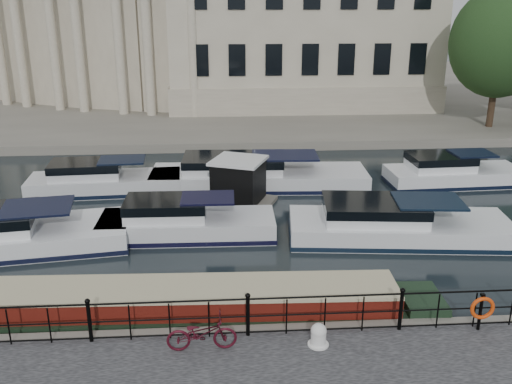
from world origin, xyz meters
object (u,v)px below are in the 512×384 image
life_ring_post (482,309)px  narrowboat (195,313)px  bicycle (202,333)px  mooring_bollard (318,335)px  harbour_hut (239,184)px

life_ring_post → narrowboat: bearing=167.1°
bicycle → life_ring_post: 7.26m
life_ring_post → mooring_bollard: bearing=-175.4°
bicycle → mooring_bollard: bearing=-92.1°
harbour_hut → narrowboat: bearing=-77.8°
bicycle → mooring_bollard: size_ratio=2.88×
mooring_bollard → harbour_hut: harbour_hut is taller
mooring_bollard → life_ring_post: bearing=4.6°
bicycle → life_ring_post: bearing=-89.2°
mooring_bollard → narrowboat: size_ratio=0.04×
narrowboat → harbour_hut: (1.64, 9.74, 0.59)m
mooring_bollard → harbour_hut: 11.91m
mooring_bollard → bicycle: bearing=179.7°
mooring_bollard → narrowboat: 3.82m
mooring_bollard → life_ring_post: (4.33, 0.35, 0.38)m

